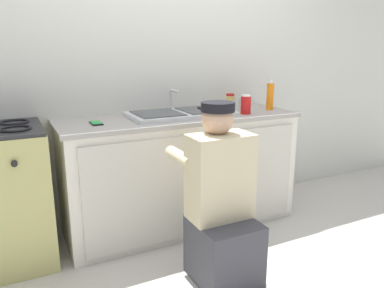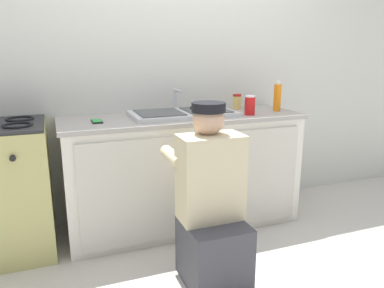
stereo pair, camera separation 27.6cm
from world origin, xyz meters
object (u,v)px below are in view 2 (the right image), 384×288
at_px(sink_double_basin, 183,113).
at_px(soda_cup_red, 250,105).
at_px(stove_range, 5,190).
at_px(plumber_person, 211,210).
at_px(condiment_jar, 237,102).
at_px(water_glass, 248,105).
at_px(soap_bottle_orange, 277,97).
at_px(cell_phone, 97,121).

bearing_deg(sink_double_basin, soda_cup_red, -17.20).
relative_size(stove_range, plumber_person, 0.85).
distance_m(sink_double_basin, condiment_jar, 0.56).
xyz_separation_m(sink_double_basin, water_glass, (0.57, 0.01, 0.03)).
relative_size(stove_range, water_glass, 9.39).
bearing_deg(soap_bottle_orange, soda_cup_red, -163.82).
bearing_deg(water_glass, sink_double_basin, -179.34).
bearing_deg(plumber_person, cell_phone, 126.64).
xyz_separation_m(stove_range, soda_cup_red, (1.80, -0.15, 0.51)).
bearing_deg(soap_bottle_orange, stove_range, 178.26).
bearing_deg(cell_phone, water_glass, 2.21).
height_order(sink_double_basin, plumber_person, plumber_person).
bearing_deg(condiment_jar, sink_double_basin, -165.56).
xyz_separation_m(soap_bottle_orange, soda_cup_red, (-0.31, -0.09, -0.04)).
distance_m(stove_range, water_glass, 1.93).
distance_m(cell_phone, soda_cup_red, 1.16).
bearing_deg(sink_double_basin, condiment_jar, 14.44).
xyz_separation_m(stove_range, cell_phone, (0.64, -0.04, 0.44)).
bearing_deg(sink_double_basin, soap_bottle_orange, -4.70).
bearing_deg(plumber_person, condiment_jar, 55.72).
xyz_separation_m(stove_range, condiment_jar, (1.84, 0.14, 0.50)).
bearing_deg(stove_range, sink_double_basin, 0.10).
height_order(stove_range, soda_cup_red, soda_cup_red).
relative_size(sink_double_basin, stove_range, 0.85).
bearing_deg(sink_double_basin, stove_range, -179.90).
distance_m(stove_range, cell_phone, 0.78).
relative_size(stove_range, condiment_jar, 7.34).
bearing_deg(water_glass, condiment_jar, 105.04).
distance_m(stove_range, plumber_person, 1.44).
bearing_deg(condiment_jar, stove_range, -175.61).
relative_size(water_glass, soda_cup_red, 0.66).
bearing_deg(plumber_person, sink_double_basin, 83.01).
bearing_deg(condiment_jar, plumber_person, -124.28).
height_order(stove_range, cell_phone, stove_range).
distance_m(stove_range, soda_cup_red, 1.87).
distance_m(condiment_jar, soda_cup_red, 0.30).
bearing_deg(soda_cup_red, cell_phone, 174.39).
distance_m(sink_double_basin, soap_bottle_orange, 0.81).
height_order(soap_bottle_orange, soda_cup_red, soap_bottle_orange).
xyz_separation_m(plumber_person, water_glass, (0.67, 0.80, 0.49)).
height_order(sink_double_basin, soap_bottle_orange, soap_bottle_orange).
xyz_separation_m(stove_range, plumber_person, (1.20, -0.79, -0.01)).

